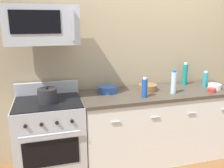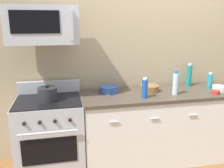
% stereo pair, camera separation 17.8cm
% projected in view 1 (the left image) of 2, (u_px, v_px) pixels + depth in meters
% --- Properties ---
extents(ground_plane, '(6.20, 6.20, 0.00)m').
position_uv_depth(ground_plane, '(158.00, 155.00, 3.26)').
color(ground_plane, brown).
extents(back_wall, '(5.17, 0.10, 2.70)m').
position_uv_depth(back_wall, '(150.00, 54.00, 3.29)').
color(back_wall, tan).
rests_on(back_wall, ground_plane).
extents(counter_unit, '(2.08, 0.66, 0.92)m').
position_uv_depth(counter_unit, '(160.00, 124.00, 3.14)').
color(counter_unit, silver).
rests_on(counter_unit, ground_plane).
extents(range_oven, '(0.76, 0.69, 1.07)m').
position_uv_depth(range_oven, '(50.00, 137.00, 2.77)').
color(range_oven, '#B7BABF').
rests_on(range_oven, ground_plane).
extents(microwave, '(0.74, 0.44, 0.40)m').
position_uv_depth(microwave, '(42.00, 25.00, 2.48)').
color(microwave, '#B7BABF').
extents(bottle_sparkling_teal, '(0.07, 0.07, 0.32)m').
position_uv_depth(bottle_sparkling_teal, '(185.00, 74.00, 3.32)').
color(bottle_sparkling_teal, '#197F7A').
rests_on(bottle_sparkling_teal, countertop_slab).
extents(bottle_water_clear, '(0.07, 0.07, 0.29)m').
position_uv_depth(bottle_water_clear, '(174.00, 82.00, 2.91)').
color(bottle_water_clear, silver).
rests_on(bottle_water_clear, countertop_slab).
extents(bottle_dish_soap, '(0.07, 0.07, 0.21)m').
position_uv_depth(bottle_dish_soap, '(205.00, 79.00, 3.23)').
color(bottle_dish_soap, teal).
rests_on(bottle_dish_soap, countertop_slab).
extents(bottle_soda_blue, '(0.07, 0.07, 0.24)m').
position_uv_depth(bottle_soda_blue, '(145.00, 88.00, 2.76)').
color(bottle_soda_blue, '#1E4CA5').
rests_on(bottle_soda_blue, countertop_slab).
extents(bowl_wooden_salad, '(0.24, 0.24, 0.08)m').
position_uv_depth(bowl_wooden_salad, '(148.00, 87.00, 3.06)').
color(bowl_wooden_salad, brown).
rests_on(bowl_wooden_salad, countertop_slab).
extents(bowl_white_ceramic, '(0.17, 0.17, 0.07)m').
position_uv_depth(bowl_white_ceramic, '(215.00, 86.00, 3.12)').
color(bowl_white_ceramic, white).
rests_on(bowl_white_ceramic, countertop_slab).
extents(bowl_blue_mixing, '(0.24, 0.24, 0.08)m').
position_uv_depth(bowl_blue_mixing, '(108.00, 89.00, 2.97)').
color(bowl_blue_mixing, '#2D519E').
rests_on(bowl_blue_mixing, countertop_slab).
extents(bowl_red_small, '(0.10, 0.10, 0.05)m').
position_uv_depth(bowl_red_small, '(212.00, 90.00, 2.99)').
color(bowl_red_small, '#B72D28').
rests_on(bowl_red_small, countertop_slab).
extents(stockpot, '(0.21, 0.21, 0.19)m').
position_uv_depth(stockpot, '(47.00, 96.00, 2.58)').
color(stockpot, '#262628').
rests_on(stockpot, range_oven).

